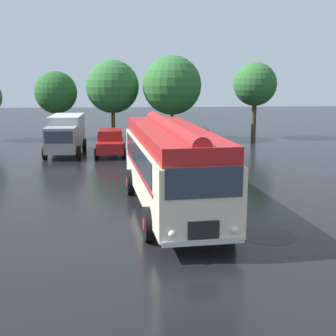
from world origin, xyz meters
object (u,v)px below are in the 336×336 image
object	(u,v)px
vintage_bus	(171,163)
box_van	(66,133)
car_near_left	(110,142)
car_mid_right	(197,140)
car_mid_left	(151,140)

from	to	relation	value
vintage_bus	box_van	size ratio (longest dim) A/B	1.78
car_near_left	car_mid_right	size ratio (longest dim) A/B	0.97
vintage_bus	car_near_left	bearing A→B (deg)	102.12
car_mid_left	box_van	size ratio (longest dim) A/B	0.75
car_mid_left	box_van	world-z (taller)	box_van
car_mid_left	car_mid_right	distance (m)	3.13
car_mid_left	car_mid_right	world-z (taller)	same
car_mid_right	car_near_left	bearing A→B (deg)	-174.83
vintage_bus	box_van	distance (m)	15.25
car_mid_left	box_van	bearing A→B (deg)	-178.84
car_near_left	box_van	xyz separation A→B (m)	(-2.96, 0.81, 0.52)
box_van	vintage_bus	bearing A→B (deg)	-67.59
vintage_bus	car_mid_left	xyz separation A→B (m)	(-0.16, 14.20, -1.05)
vintage_bus	car_mid_left	distance (m)	14.24
vintage_bus	car_near_left	size ratio (longest dim) A/B	2.42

